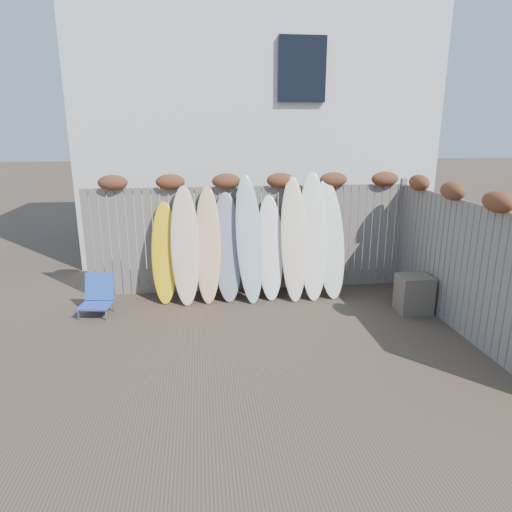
{
  "coord_description": "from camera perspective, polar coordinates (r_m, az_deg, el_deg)",
  "views": [
    {
      "loc": [
        -0.89,
        -5.96,
        3.02
      ],
      "look_at": [
        0.0,
        1.2,
        1.0
      ],
      "focal_mm": 32.0,
      "sensor_mm": 36.0,
      "label": 1
    }
  ],
  "objects": [
    {
      "name": "surfboard_3",
      "position": [
        8.24,
        -3.59,
        1.15
      ],
      "size": [
        0.53,
        0.7,
        1.92
      ],
      "primitive_type": "ellipsoid",
      "rotation": [
        -0.31,
        0.0,
        0.02
      ],
      "color": "gray",
      "rests_on": "ground"
    },
    {
      "name": "surfboard_8",
      "position": [
        8.5,
        9.21,
        2.16
      ],
      "size": [
        0.61,
        0.8,
        2.14
      ],
      "primitive_type": "ellipsoid",
      "rotation": [
        -0.31,
        0.0,
        0.09
      ],
      "color": "silver",
      "rests_on": "ground"
    },
    {
      "name": "beach_chair",
      "position": [
        8.14,
        -19.16,
        -4.73
      ],
      "size": [
        0.57,
        0.6,
        0.67
      ],
      "color": "blue",
      "rests_on": "ground"
    },
    {
      "name": "surfboard_1",
      "position": [
        8.16,
        -8.85,
        1.31
      ],
      "size": [
        0.52,
        0.74,
        2.05
      ],
      "primitive_type": "ellipsoid",
      "rotation": [
        -0.31,
        0.0,
        0.02
      ],
      "color": "beige",
      "rests_on": "ground"
    },
    {
      "name": "lattice_panel",
      "position": [
        8.34,
        21.6,
        0.16
      ],
      "size": [
        0.09,
        1.27,
        1.9
      ],
      "primitive_type": "cube",
      "rotation": [
        0.0,
        0.0,
        0.03
      ],
      "color": "#362F21",
      "rests_on": "ground"
    },
    {
      "name": "back_fence",
      "position": [
        8.6,
        -0.59,
        3.33
      ],
      "size": [
        6.05,
        0.28,
        2.24
      ],
      "color": "slate",
      "rests_on": "ground"
    },
    {
      "name": "surfboard_2",
      "position": [
        8.2,
        -6.04,
        1.41
      ],
      "size": [
        0.51,
        0.75,
        2.03
      ],
      "primitive_type": "ellipsoid",
      "rotation": [
        -0.31,
        0.0,
        -0.06
      ],
      "color": "#FFB786",
      "rests_on": "ground"
    },
    {
      "name": "surfboard_0",
      "position": [
        8.29,
        -11.37,
        0.43
      ],
      "size": [
        0.48,
        0.65,
        1.78
      ],
      "primitive_type": "ellipsoid",
      "rotation": [
        -0.31,
        0.0,
        -0.03
      ],
      "color": "yellow",
      "rests_on": "ground"
    },
    {
      "name": "house",
      "position": [
        12.53,
        -0.75,
        16.48
      ],
      "size": [
        8.5,
        5.5,
        6.33
      ],
      "color": "silver",
      "rests_on": "ground"
    },
    {
      "name": "surfboard_5",
      "position": [
        8.31,
        1.77,
        1.07
      ],
      "size": [
        0.5,
        0.68,
        1.86
      ],
      "primitive_type": "ellipsoid",
      "rotation": [
        -0.31,
        0.0,
        -0.03
      ],
      "color": "white",
      "rests_on": "ground"
    },
    {
      "name": "surfboard_6",
      "position": [
        8.28,
        4.74,
        2.16
      ],
      "size": [
        0.51,
        0.8,
        2.19
      ],
      "primitive_type": "ellipsoid",
      "rotation": [
        -0.31,
        0.0,
        -0.05
      ],
      "color": "#F3E0C7",
      "rests_on": "ground"
    },
    {
      "name": "surfboard_7",
      "position": [
        8.37,
        7.14,
        2.52
      ],
      "size": [
        0.59,
        0.84,
        2.27
      ],
      "primitive_type": "ellipsoid",
      "rotation": [
        -0.31,
        0.0,
        -0.1
      ],
      "color": "white",
      "rests_on": "ground"
    },
    {
      "name": "ground",
      "position": [
        6.74,
        1.28,
        -10.99
      ],
      "size": [
        80.0,
        80.0,
        0.0
      ],
      "primitive_type": "plane",
      "color": "#493A2D"
    },
    {
      "name": "surfboard_4",
      "position": [
        8.16,
        -0.86,
        2.18
      ],
      "size": [
        0.54,
        0.83,
        2.24
      ],
      "primitive_type": "ellipsoid",
      "rotation": [
        -0.31,
        0.0,
        0.09
      ],
      "color": "#95B6C1",
      "rests_on": "ground"
    },
    {
      "name": "right_fence",
      "position": [
        7.56,
        24.11,
        -0.12
      ],
      "size": [
        0.28,
        4.4,
        2.24
      ],
      "color": "slate",
      "rests_on": "ground"
    },
    {
      "name": "wooden_crate",
      "position": [
        8.2,
        19.13,
        -4.5
      ],
      "size": [
        0.55,
        0.47,
        0.64
      ],
      "primitive_type": "cube",
      "rotation": [
        0.0,
        0.0,
        -0.02
      ],
      "color": "#6F6453",
      "rests_on": "ground"
    }
  ]
}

